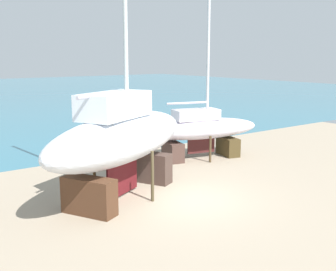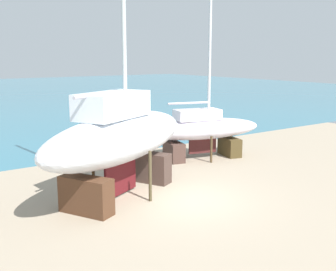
{
  "view_description": "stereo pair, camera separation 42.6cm",
  "coord_description": "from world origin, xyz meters",
  "views": [
    {
      "loc": [
        -9.67,
        -11.75,
        5.36
      ],
      "look_at": [
        1.44,
        3.24,
        1.8
      ],
      "focal_mm": 44.86,
      "sensor_mm": 36.0,
      "label": 1
    },
    {
      "loc": [
        -9.33,
        -12.0,
        5.36
      ],
      "look_at": [
        1.44,
        3.24,
        1.8
      ],
      "focal_mm": 44.86,
      "sensor_mm": 36.0,
      "label": 2
    }
  ],
  "objects": [
    {
      "name": "sailboat_far_slipway",
      "position": [
        -1.85,
        1.79,
        2.31
      ],
      "size": [
        8.6,
        5.95,
        13.24
      ],
      "rotation": [
        0.0,
        0.0,
        0.47
      ],
      "color": "#44332C",
      "rests_on": "ground"
    },
    {
      "name": "worker",
      "position": [
        -0.35,
        7.37,
        0.88
      ],
      "size": [
        0.43,
        0.5,
        1.69
      ],
      "rotation": [
        0.0,
        0.0,
        0.53
      ],
      "color": "maroon",
      "rests_on": "ground"
    },
    {
      "name": "ground_plane",
      "position": [
        0.0,
        -2.33,
        0.0
      ],
      "size": [
        41.71,
        41.71,
        0.0
      ],
      "primitive_type": "plane",
      "color": "tan"
    },
    {
      "name": "sailboat_small_center",
      "position": [
        4.67,
        4.68,
        1.56
      ],
      "size": [
        6.79,
        3.44,
        10.2
      ],
      "rotation": [
        0.0,
        0.0,
        -0.25
      ],
      "color": "#47381D",
      "rests_on": "ground"
    }
  ]
}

